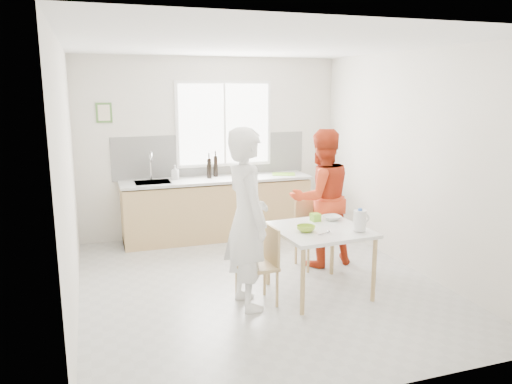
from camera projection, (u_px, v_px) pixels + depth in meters
ground at (259, 284)px, 5.83m from camera, size 4.50×4.50×0.00m
room_shell at (260, 144)px, 5.49m from camera, size 4.50×4.50×4.50m
window at (224, 124)px, 7.60m from camera, size 1.50×0.06×1.30m
backsplash at (212, 155)px, 7.65m from camera, size 3.00×0.02×0.65m
picture_frame at (104, 113)px, 7.02m from camera, size 0.22×0.03×0.28m
kitchen_counter at (217, 211)px, 7.55m from camera, size 2.84×0.64×1.37m
dining_table at (320, 235)px, 5.46m from camera, size 1.03×1.03×0.75m
chair_left at (262, 262)px, 5.25m from camera, size 0.41×0.41×0.83m
chair_far at (312, 230)px, 6.37m from camera, size 0.41×0.41×0.84m
person_white at (247, 219)px, 5.08m from camera, size 0.49×0.71×1.88m
person_red at (321, 198)px, 6.33m from camera, size 0.89×0.72×1.75m
bowl_green at (306, 229)px, 5.32m from camera, size 0.21×0.21×0.06m
bowl_white at (332, 218)px, 5.78m from camera, size 0.22×0.22×0.05m
milk_jug at (360, 220)px, 5.29m from camera, size 0.19×0.13×0.24m
green_box at (315, 217)px, 5.73m from camera, size 0.11×0.11×0.09m
spoon at (324, 234)px, 5.21m from camera, size 0.15×0.08×0.01m
cutting_board at (284, 174)px, 7.76m from camera, size 0.42×0.36×0.01m
wine_bottle_a at (216, 166)px, 7.57m from camera, size 0.07×0.07×0.32m
wine_bottle_b at (209, 168)px, 7.42m from camera, size 0.07×0.07×0.30m
jar_amber at (234, 171)px, 7.57m from camera, size 0.06×0.06×0.16m
soap_bottle at (175, 172)px, 7.35m from camera, size 0.13×0.13×0.21m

